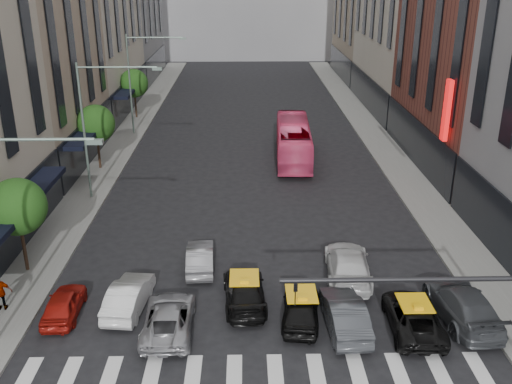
{
  "coord_description": "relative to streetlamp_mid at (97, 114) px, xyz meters",
  "views": [
    {
      "loc": [
        -0.5,
        -16.09,
        14.7
      ],
      "look_at": [
        0.02,
        10.9,
        4.0
      ],
      "focal_mm": 40.0,
      "sensor_mm": 36.0,
      "label": 1
    }
  ],
  "objects": [
    {
      "name": "sidewalk_left",
      "position": [
        -1.46,
        10.0,
        -5.83
      ],
      "size": [
        3.0,
        96.0,
        0.15
      ],
      "primitive_type": "cube",
      "color": "slate",
      "rests_on": "ground"
    },
    {
      "name": "sidewalk_right",
      "position": [
        21.54,
        10.0,
        -5.83
      ],
      "size": [
        3.0,
        96.0,
        0.15
      ],
      "primitive_type": "cube",
      "color": "slate",
      "rests_on": "ground"
    },
    {
      "name": "building_left_b",
      "position": [
        -6.96,
        8.0,
        6.1
      ],
      "size": [
        8.0,
        16.0,
        24.0
      ],
      "primitive_type": "cube",
      "color": "tan",
      "rests_on": "ground"
    },
    {
      "name": "tree_near",
      "position": [
        -1.76,
        -10.0,
        -2.25
      ],
      "size": [
        2.88,
        2.88,
        4.95
      ],
      "color": "black",
      "rests_on": "sidewalk_left"
    },
    {
      "name": "tree_mid",
      "position": [
        -1.76,
        6.0,
        -2.25
      ],
      "size": [
        2.88,
        2.88,
        4.95
      ],
      "color": "black",
      "rests_on": "sidewalk_left"
    },
    {
      "name": "tree_far",
      "position": [
        -1.76,
        22.0,
        -2.25
      ],
      "size": [
        2.88,
        2.88,
        4.95
      ],
      "color": "black",
      "rests_on": "sidewalk_left"
    },
    {
      "name": "streetlamp_mid",
      "position": [
        0.0,
        0.0,
        0.0
      ],
      "size": [
        5.38,
        0.25,
        9.0
      ],
      "color": "gray",
      "rests_on": "sidewalk_left"
    },
    {
      "name": "streetlamp_far",
      "position": [
        0.0,
        16.0,
        0.0
      ],
      "size": [
        5.38,
        0.25,
        9.0
      ],
      "color": "gray",
      "rests_on": "sidewalk_left"
    },
    {
      "name": "traffic_signal",
      "position": [
        17.74,
        -21.0,
        -1.43
      ],
      "size": [
        10.1,
        0.2,
        6.0
      ],
      "color": "black",
      "rests_on": "ground"
    },
    {
      "name": "liberty_sign",
      "position": [
        22.64,
        0.0,
        0.1
      ],
      "size": [
        0.3,
        0.7,
        4.0
      ],
      "color": "red",
      "rests_on": "ground"
    },
    {
      "name": "car_red",
      "position": [
        1.33,
        -14.02,
        -5.29
      ],
      "size": [
        1.55,
        3.63,
        1.22
      ],
      "primitive_type": "imported",
      "rotation": [
        0.0,
        0.0,
        3.17
      ],
      "color": "#9D150E",
      "rests_on": "ground"
    },
    {
      "name": "car_white_front",
      "position": [
        4.15,
        -13.51,
        -5.22
      ],
      "size": [
        1.88,
        4.29,
        1.37
      ],
      "primitive_type": "imported",
      "rotation": [
        0.0,
        0.0,
        3.04
      ],
      "color": "silver",
      "rests_on": "ground"
    },
    {
      "name": "car_silver",
      "position": [
        6.18,
        -15.24,
        -5.27
      ],
      "size": [
        2.16,
        4.6,
        1.27
      ],
      "primitive_type": "imported",
      "rotation": [
        0.0,
        0.0,
        3.15
      ],
      "color": "#939398",
      "rests_on": "ground"
    },
    {
      "name": "taxi_left",
      "position": [
        9.44,
        -13.16,
        -5.23
      ],
      "size": [
        2.19,
        4.77,
        1.35
      ],
      "primitive_type": "imported",
      "rotation": [
        0.0,
        0.0,
        3.21
      ],
      "color": "black",
      "rests_on": "ground"
    },
    {
      "name": "taxi_center",
      "position": [
        11.94,
        -14.63,
        -5.22
      ],
      "size": [
        2.08,
        4.17,
        1.37
      ],
      "primitive_type": "imported",
      "rotation": [
        0.0,
        0.0,
        3.02
      ],
      "color": "black",
      "rests_on": "ground"
    },
    {
      "name": "car_grey_mid",
      "position": [
        13.77,
        -15.22,
        -5.17
      ],
      "size": [
        1.78,
        4.51,
        1.46
      ],
      "primitive_type": "imported",
      "rotation": [
        0.0,
        0.0,
        3.19
      ],
      "color": "#373A3E",
      "rests_on": "ground"
    },
    {
      "name": "taxi_right",
      "position": [
        16.74,
        -15.32,
        -5.27
      ],
      "size": [
        2.31,
        4.68,
        1.28
      ],
      "primitive_type": "imported",
      "rotation": [
        0.0,
        0.0,
        3.1
      ],
      "color": "black",
      "rests_on": "ground"
    },
    {
      "name": "car_grey_curb",
      "position": [
        19.13,
        -14.62,
        -5.14
      ],
      "size": [
        2.49,
        5.42,
        1.54
      ],
      "primitive_type": "imported",
      "rotation": [
        0.0,
        0.0,
        3.21
      ],
      "color": "#3F4246",
      "rests_on": "ground"
    },
    {
      "name": "car_row2_left",
      "position": [
        7.14,
        -9.8,
        -5.26
      ],
      "size": [
        1.58,
        3.98,
        1.29
      ],
      "primitive_type": "imported",
      "rotation": [
        0.0,
        0.0,
        3.2
      ],
      "color": "#9D9EA3",
      "rests_on": "ground"
    },
    {
      "name": "car_row2_right",
      "position": [
        14.66,
        -10.86,
        -5.14
      ],
      "size": [
        2.55,
        5.41,
        1.52
      ],
      "primitive_type": "imported",
      "rotation": [
        0.0,
        0.0,
        3.06
      ],
      "color": "silver",
      "rests_on": "ground"
    },
    {
      "name": "bus",
      "position": [
        13.43,
        8.35,
        -4.37
      ],
      "size": [
        3.11,
        11.14,
        3.07
      ],
      "primitive_type": "imported",
      "rotation": [
        0.0,
        0.0,
        3.09
      ],
      "color": "#F5487C",
      "rests_on": "ground"
    },
    {
      "name": "pedestrian_far",
      "position": [
        -1.57,
        -13.69,
        -4.85
      ],
      "size": [
        1.12,
        0.6,
        1.81
      ],
      "primitive_type": "imported",
      "rotation": [
        0.0,
        0.0,
        3.29
      ],
      "color": "gray",
      "rests_on": "sidewalk_left"
    }
  ]
}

